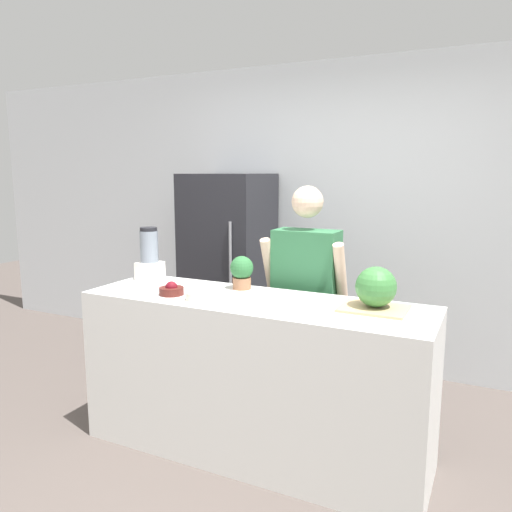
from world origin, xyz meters
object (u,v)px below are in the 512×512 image
(person, at_px, (306,304))
(blender, at_px, (149,256))
(bowl_cherries, at_px, (171,290))
(bowl_cream, at_px, (197,295))
(watermelon, at_px, (376,287))
(refrigerator, at_px, (229,269))
(potted_plant, at_px, (242,271))

(person, height_order, blender, person)
(bowl_cherries, bearing_deg, bowl_cream, -9.89)
(watermelon, relative_size, bowl_cherries, 1.48)
(person, bearing_deg, refrigerator, 143.39)
(potted_plant, bearing_deg, watermelon, -7.03)
(potted_plant, bearing_deg, bowl_cream, -106.98)
(refrigerator, xyz_separation_m, bowl_cream, (0.58, -1.43, 0.15))
(person, distance_m, bowl_cream, 0.82)
(bowl_cream, bearing_deg, refrigerator, 112.18)
(bowl_cherries, bearing_deg, potted_plant, 46.13)
(bowl_cream, bearing_deg, blender, 150.60)
(person, bearing_deg, bowl_cherries, -133.64)
(potted_plant, bearing_deg, bowl_cherries, -133.87)
(refrigerator, xyz_separation_m, potted_plant, (0.69, -1.07, 0.23))
(person, height_order, watermelon, person)
(watermelon, relative_size, potted_plant, 1.05)
(potted_plant, bearing_deg, blender, -177.97)
(person, relative_size, bowl_cherries, 10.81)
(blender, distance_m, potted_plant, 0.70)
(refrigerator, bearing_deg, bowl_cherries, -74.67)
(blender, bearing_deg, potted_plant, 2.03)
(refrigerator, bearing_deg, watermelon, -37.11)
(person, relative_size, potted_plant, 7.62)
(bowl_cherries, xyz_separation_m, potted_plant, (0.31, 0.32, 0.08))
(watermelon, bearing_deg, potted_plant, 172.97)
(person, height_order, bowl_cream, person)
(refrigerator, height_order, bowl_cream, refrigerator)
(refrigerator, relative_size, bowl_cherries, 11.30)
(bowl_cherries, distance_m, blender, 0.51)
(blender, bearing_deg, bowl_cherries, -37.39)
(refrigerator, xyz_separation_m, person, (1.00, -0.74, -0.02))
(watermelon, bearing_deg, refrigerator, 142.89)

